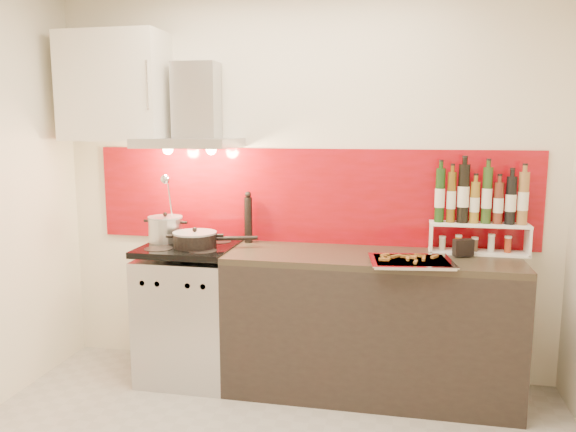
% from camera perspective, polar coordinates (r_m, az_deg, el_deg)
% --- Properties ---
extents(back_wall, '(3.40, 0.02, 2.60)m').
position_cam_1_polar(back_wall, '(3.81, 1.36, 3.26)').
color(back_wall, silver).
rests_on(back_wall, ground).
extents(backsplash, '(3.00, 0.02, 0.64)m').
position_cam_1_polar(backsplash, '(3.80, 2.07, 2.03)').
color(backsplash, '#8B0707').
rests_on(backsplash, back_wall).
extents(range_stove, '(0.60, 0.60, 0.91)m').
position_cam_1_polar(range_stove, '(3.90, -9.84, -9.69)').
color(range_stove, '#B7B7BA').
rests_on(range_stove, ground).
extents(counter, '(1.80, 0.60, 0.90)m').
position_cam_1_polar(counter, '(3.65, 8.33, -10.80)').
color(counter, black).
rests_on(counter, ground).
extents(range_hood, '(0.62, 0.50, 0.61)m').
position_cam_1_polar(range_hood, '(3.83, -9.59, 9.80)').
color(range_hood, '#B7B7BA').
rests_on(range_hood, back_wall).
extents(upper_cabinet, '(0.70, 0.35, 0.72)m').
position_cam_1_polar(upper_cabinet, '(4.05, -17.17, 12.41)').
color(upper_cabinet, silver).
rests_on(upper_cabinet, back_wall).
extents(stock_pot, '(0.23, 0.23, 0.20)m').
position_cam_1_polar(stock_pot, '(3.91, -12.33, -1.28)').
color(stock_pot, '#B7B7BA').
rests_on(stock_pot, range_stove).
extents(saute_pan, '(0.54, 0.29, 0.13)m').
position_cam_1_polar(saute_pan, '(3.70, -9.33, -2.35)').
color(saute_pan, black).
rests_on(saute_pan, range_stove).
extents(utensil_jar, '(0.10, 0.15, 0.47)m').
position_cam_1_polar(utensil_jar, '(3.90, -11.99, -0.64)').
color(utensil_jar, silver).
rests_on(utensil_jar, range_stove).
extents(pepper_mill, '(0.06, 0.06, 0.35)m').
position_cam_1_polar(pepper_mill, '(3.83, -4.06, -0.20)').
color(pepper_mill, black).
rests_on(pepper_mill, counter).
extents(step_shelf, '(0.60, 0.16, 0.56)m').
position_cam_1_polar(step_shelf, '(3.66, 18.89, 0.45)').
color(step_shelf, white).
rests_on(step_shelf, counter).
extents(caddy_box, '(0.13, 0.09, 0.10)m').
position_cam_1_polar(caddy_box, '(3.57, 17.37, -3.07)').
color(caddy_box, black).
rests_on(caddy_box, counter).
extents(baking_tray, '(0.51, 0.42, 0.03)m').
position_cam_1_polar(baking_tray, '(3.33, 12.35, -4.49)').
color(baking_tray, silver).
rests_on(baking_tray, counter).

